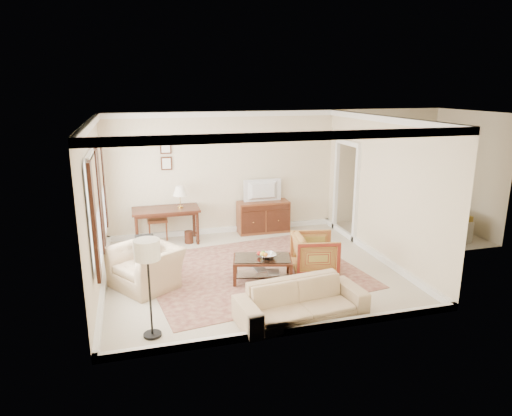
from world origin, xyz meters
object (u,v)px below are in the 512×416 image
sideboard (263,217)px  sofa (301,295)px  writing_desk (166,213)px  tv (263,184)px  club_armchair (146,260)px  striped_armchair (315,252)px  coffee_table (262,263)px

sideboard → sofa: sofa is taller
writing_desk → tv: size_ratio=1.68×
tv → club_armchair: 3.84m
writing_desk → striped_armchair: striped_armchair is taller
sideboard → coffee_table: sideboard is taller
writing_desk → coffee_table: size_ratio=1.26×
sideboard → coffee_table: size_ratio=1.06×
writing_desk → tv: 2.39m
writing_desk → club_armchair: 2.34m
coffee_table → sofa: sofa is taller
club_armchair → sideboard: bearing=96.9°
sideboard → tv: bearing=-90.0°
club_armchair → tv: bearing=96.7°
coffee_table → sofa: bearing=-83.7°
coffee_table → striped_armchair: (1.06, 0.09, 0.07)m
sideboard → club_armchair: (-2.88, -2.47, 0.11)m
sideboard → tv: tv is taller
sideboard → sofa: size_ratio=0.62×
coffee_table → striped_armchair: striped_armchair is taller
sideboard → striped_armchair: (0.24, -2.68, 0.03)m
coffee_table → sofa: (0.17, -1.54, 0.05)m
tv → club_armchair: tv is taller
sideboard → club_armchair: 3.79m
club_armchair → sofa: bearing=16.7°
tv → club_armchair: size_ratio=0.78×
striped_armchair → sofa: (-0.89, -1.63, -0.03)m
striped_armchair → sofa: size_ratio=0.42×
tv → striped_armchair: (0.24, -2.66, -0.79)m
writing_desk → sofa: bearing=-67.7°
writing_desk → sofa: 4.45m
writing_desk → club_armchair: club_armchair is taller
writing_desk → tv: tv is taller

